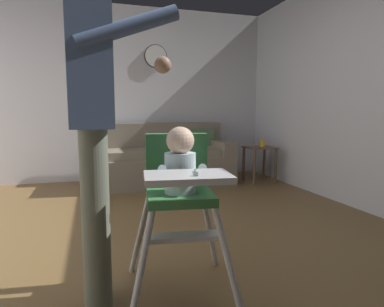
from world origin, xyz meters
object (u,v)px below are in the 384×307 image
(high_chair, at_px, (180,180))
(couch, at_px, (160,161))
(side_table, at_px, (260,156))
(wall_clock, at_px, (156,56))
(adult_standing, at_px, (93,120))
(sippy_cup, at_px, (262,143))

(high_chair, bearing_deg, couch, 178.10)
(high_chair, distance_m, side_table, 3.17)
(couch, relative_size, wall_clock, 5.77)
(couch, height_order, high_chair, high_chair)
(adult_standing, relative_size, sippy_cup, 17.25)
(side_table, bearing_deg, high_chair, -126.14)
(side_table, distance_m, wall_clock, 2.17)
(couch, distance_m, side_table, 1.44)
(high_chair, bearing_deg, wall_clock, 178.67)
(adult_standing, xyz_separation_m, sippy_cup, (2.35, 2.54, -0.41))
(high_chair, bearing_deg, adult_standing, -83.54)
(sippy_cup, relative_size, wall_clock, 0.29)
(wall_clock, bearing_deg, adult_standing, -105.81)
(sippy_cup, distance_m, wall_clock, 2.07)
(couch, relative_size, adult_standing, 1.16)
(couch, height_order, wall_clock, wall_clock)
(high_chair, distance_m, adult_standing, 0.56)
(side_table, relative_size, sippy_cup, 5.20)
(high_chair, xyz_separation_m, side_table, (1.86, 2.55, -0.27))
(sippy_cup, bearing_deg, high_chair, -126.70)
(couch, height_order, sippy_cup, couch)
(sippy_cup, bearing_deg, side_table, 180.00)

